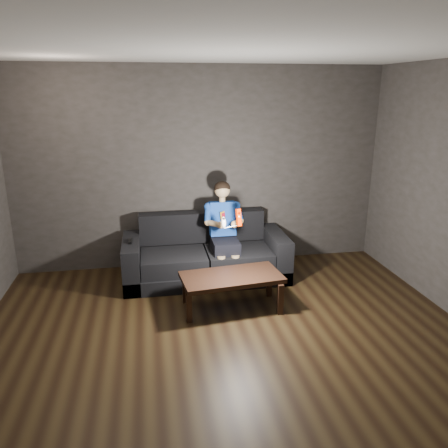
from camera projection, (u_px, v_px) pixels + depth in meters
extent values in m
plane|color=black|center=(237.00, 364.00, 3.94)|extent=(5.00, 5.00, 0.00)
cube|color=#35322E|center=(201.00, 169.00, 5.90)|extent=(5.00, 0.04, 2.70)
cube|color=silver|center=(241.00, 43.00, 3.15)|extent=(5.00, 5.00, 0.02)
cube|color=black|center=(206.00, 271.00, 5.73)|extent=(2.09, 0.90, 0.18)
cube|color=black|center=(174.00, 262.00, 5.52)|extent=(0.82, 0.64, 0.22)
cube|color=black|center=(239.00, 258.00, 5.65)|extent=(0.82, 0.64, 0.22)
cube|color=black|center=(202.00, 226.00, 5.91)|extent=(1.67, 0.21, 0.41)
cube|color=black|center=(132.00, 262.00, 5.52)|extent=(0.21, 0.90, 0.57)
cube|color=black|center=(275.00, 253.00, 5.83)|extent=(0.21, 0.90, 0.57)
cube|color=black|center=(225.00, 246.00, 5.55)|extent=(0.33, 0.42, 0.15)
cube|color=#16469A|center=(222.00, 218.00, 5.67)|extent=(0.33, 0.24, 0.46)
cube|color=yellow|center=(224.00, 216.00, 5.56)|extent=(0.10, 0.10, 0.11)
cube|color=red|center=(224.00, 216.00, 5.56)|extent=(0.07, 0.07, 0.07)
cylinder|color=tan|center=(222.00, 200.00, 5.59)|extent=(0.08, 0.08, 0.07)
sphere|color=tan|center=(222.00, 190.00, 5.55)|extent=(0.20, 0.20, 0.20)
ellipsoid|color=black|center=(222.00, 188.00, 5.56)|extent=(0.21, 0.21, 0.18)
cylinder|color=#16469A|center=(207.00, 215.00, 5.54)|extent=(0.09, 0.25, 0.21)
cylinder|color=#16469A|center=(239.00, 213.00, 5.61)|extent=(0.09, 0.25, 0.21)
cylinder|color=tan|center=(214.00, 222.00, 5.40)|extent=(0.15, 0.26, 0.11)
cylinder|color=tan|center=(238.00, 221.00, 5.45)|extent=(0.15, 0.26, 0.11)
sphere|color=tan|center=(220.00, 225.00, 5.32)|extent=(0.09, 0.09, 0.09)
sphere|color=tan|center=(235.00, 224.00, 5.34)|extent=(0.09, 0.09, 0.09)
cylinder|color=tan|center=(221.00, 270.00, 5.40)|extent=(0.10, 0.10, 0.37)
cylinder|color=tan|center=(235.00, 269.00, 5.43)|extent=(0.10, 0.10, 0.37)
cube|color=#E62E00|center=(239.00, 217.00, 5.08)|extent=(0.07, 0.09, 0.21)
cube|color=#680900|center=(239.00, 213.00, 5.04)|extent=(0.03, 0.02, 0.03)
cylinder|color=white|center=(239.00, 219.00, 5.06)|extent=(0.02, 0.01, 0.02)
ellipsoid|color=white|center=(224.00, 222.00, 5.07)|extent=(0.07, 0.09, 0.14)
cylinder|color=black|center=(224.00, 219.00, 5.02)|extent=(0.03, 0.01, 0.02)
cube|color=black|center=(130.00, 241.00, 5.39)|extent=(0.04, 0.16, 0.03)
cube|color=black|center=(130.00, 238.00, 5.43)|extent=(0.02, 0.02, 0.00)
cube|color=black|center=(232.00, 277.00, 4.86)|extent=(1.16, 0.67, 0.05)
cube|color=black|center=(189.00, 307.00, 4.62)|extent=(0.06, 0.06, 0.35)
cube|color=black|center=(280.00, 299.00, 4.79)|extent=(0.06, 0.06, 0.35)
cube|color=black|center=(185.00, 288.00, 5.05)|extent=(0.06, 0.06, 0.35)
cube|color=black|center=(269.00, 282.00, 5.21)|extent=(0.06, 0.06, 0.35)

